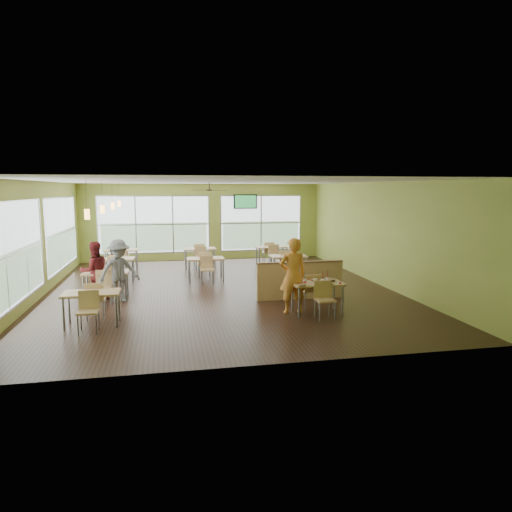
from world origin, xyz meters
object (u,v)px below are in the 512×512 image
Objects in this scene: half_wall_divider at (300,280)px; food_basket at (330,280)px; man_plaid at (293,276)px; main_table at (317,287)px.

half_wall_divider is 1.43m from food_basket.
food_basket is (0.94, -0.04, -0.14)m from man_plaid.
man_plaid is at bearing 177.65° from food_basket.
main_table is 0.66m from man_plaid.
man_plaid is (-0.58, -1.32, 0.40)m from half_wall_divider.
man_plaid is 7.09× the size of food_basket.
main_table is 0.83× the size of man_plaid.
half_wall_divider is 9.25× the size of food_basket.
main_table is at bearing -166.14° from food_basket.
man_plaid is (-0.58, 0.13, 0.29)m from main_table.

